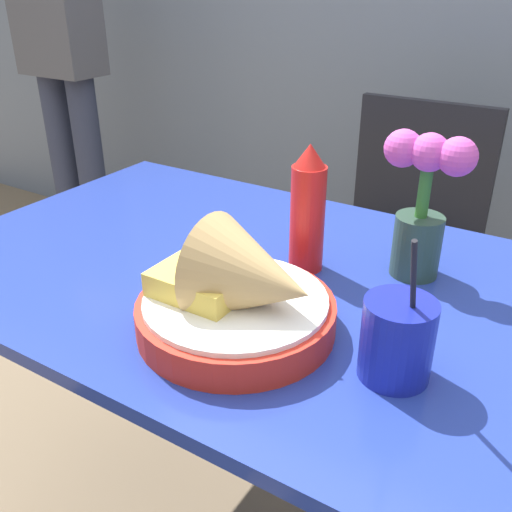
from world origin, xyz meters
TOP-DOWN VIEW (x-y plane):
  - dining_table at (0.00, 0.00)m, footprint 1.18×0.75m
  - chair_far_window at (0.04, 0.78)m, footprint 0.40×0.40m
  - food_basket at (0.09, -0.17)m, footprint 0.29×0.29m
  - ketchup_bottle at (0.07, 0.06)m, footprint 0.06×0.06m
  - drink_cup at (0.31, -0.15)m, footprint 0.09×0.09m
  - flower_vase at (0.24, 0.14)m, footprint 0.15×0.08m
  - person_standing at (-1.38, 0.80)m, footprint 0.32×0.19m

SIDE VIEW (x-z plane):
  - chair_far_window at x=0.04m, z-range 0.08..0.95m
  - dining_table at x=0.00m, z-range 0.26..0.99m
  - drink_cup at x=0.31m, z-range 0.67..0.88m
  - food_basket at x=0.09m, z-range 0.70..0.87m
  - ketchup_bottle at x=0.07m, z-range 0.72..0.95m
  - flower_vase at x=0.24m, z-range 0.74..0.98m
  - person_standing at x=-1.38m, z-range 0.14..1.84m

